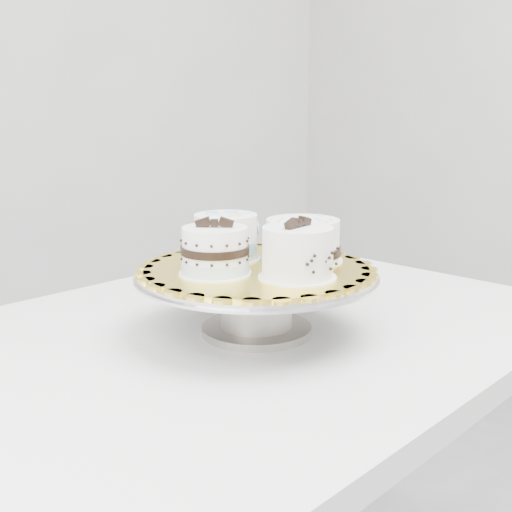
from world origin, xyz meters
TOP-DOWN VIEW (x-y plane):
  - table at (0.07, 0.02)m, footprint 1.31×0.98m
  - cake_stand at (0.12, -0.01)m, footprint 0.38×0.38m
  - cake_board at (0.12, -0.01)m, footprint 0.40×0.40m
  - cake_swirl at (0.13, -0.10)m, footprint 0.13×0.13m
  - cake_banded at (0.04, -0.01)m, footprint 0.14×0.14m
  - cake_dots at (0.11, 0.06)m, footprint 0.13×0.13m
  - cake_ribbon at (0.20, -0.02)m, footprint 0.15×0.15m

SIDE VIEW (x-z plane):
  - table at x=0.07m, z-range 0.30..1.05m
  - cake_stand at x=0.12m, z-range 0.77..0.87m
  - cake_board at x=0.12m, z-range 0.85..0.86m
  - cake_ribbon at x=0.20m, z-range 0.85..0.93m
  - cake_banded at x=0.04m, z-range 0.85..0.94m
  - cake_swirl at x=0.13m, z-range 0.85..0.94m
  - cake_dots at x=0.11m, z-range 0.86..0.94m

